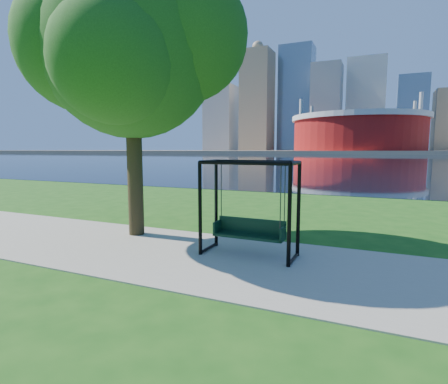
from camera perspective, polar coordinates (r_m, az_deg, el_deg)
The scene contains 8 objects.
ground at distance 8.47m, azimuth 0.14°, elevation -9.95°, with size 900.00×900.00×0.00m, color #1E5114.
path at distance 8.03m, azimuth -1.32°, elevation -10.80°, with size 120.00×4.00×0.03m, color #9E937F.
river at distance 109.49m, azimuth 22.26°, elevation 5.10°, with size 900.00×180.00×0.02m, color black.
far_bank at distance 313.44m, azimuth 23.43°, elevation 6.06°, with size 900.00×228.00×2.00m, color #937F60.
stadium at distance 243.07m, azimuth 21.01°, elevation 9.21°, with size 83.00×83.00×32.00m.
skyline at distance 328.60m, azimuth 22.99°, elevation 12.19°, with size 392.00×66.00×96.50m.
swing at distance 8.03m, azimuth 4.17°, elevation -3.03°, with size 2.18×0.96×2.22m.
park_tree at distance 10.69m, azimuth -14.96°, elevation 21.99°, with size 6.12×5.53×7.60m.
Camera 1 is at (3.26, -7.42, 2.45)m, focal length 28.00 mm.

